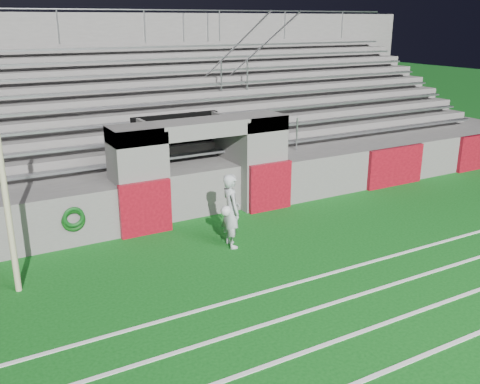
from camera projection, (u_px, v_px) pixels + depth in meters
ground at (273, 264)px, 11.63m from camera, size 90.00×90.00×0.00m
field_post at (6, 202)px, 9.92m from camera, size 0.12×0.12×3.66m
stadium_structure at (144, 132)px, 17.78m from camera, size 26.00×8.48×5.42m
goalkeeper_with_ball at (231, 211)px, 12.27m from camera, size 0.59×0.69×1.75m
hose_coil at (74, 219)px, 12.19m from camera, size 0.55×0.15×0.61m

